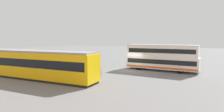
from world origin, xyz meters
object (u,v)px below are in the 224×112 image
tram_yellow (35,64)px  pedestrian_near_railing (92,65)px  double_decker_bus (162,57)px  info_sign (51,58)px

tram_yellow → pedestrian_near_railing: tram_yellow is taller
double_decker_bus → info_sign: (13.75, 8.13, -0.12)m
pedestrian_near_railing → info_sign: size_ratio=0.66×
double_decker_bus → pedestrian_near_railing: size_ratio=6.01×
tram_yellow → info_sign: bearing=-59.8°
double_decker_bus → pedestrian_near_railing: (8.15, 5.67, -0.94)m
tram_yellow → pedestrian_near_railing: 7.69m
double_decker_bus → info_sign: double_decker_bus is taller
double_decker_bus → info_sign: 15.98m
double_decker_bus → info_sign: bearing=30.6°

